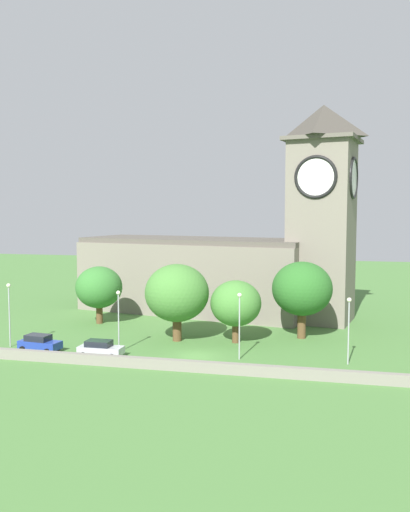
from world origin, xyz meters
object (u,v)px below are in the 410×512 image
at_px(streetlamp_west_mid, 118,311).
at_px(streetlamp_west_end, 9,305).
at_px(car_silver, 100,348).
at_px(tree_by_tower, 302,289).
at_px(church, 229,258).
at_px(streetlamp_east_mid, 349,320).
at_px(tree_churchyard, 236,304).
at_px(tree_riverside_west, 99,287).
at_px(tree_riverside_east, 177,293).
at_px(streetlamp_central, 239,315).
at_px(car_blue, 40,343).

bearing_deg(streetlamp_west_mid, streetlamp_west_end, -177.12).
height_order(car_silver, tree_by_tower, tree_by_tower).
relative_size(church, streetlamp_east_mid, 6.31).
height_order(streetlamp_west_end, tree_churchyard, tree_churchyard).
height_order(car_silver, tree_riverside_west, tree_riverside_west).
relative_size(church, tree_riverside_east, 4.67).
bearing_deg(streetlamp_east_mid, streetlamp_central, -176.70).
relative_size(streetlamp_west_end, tree_riverside_west, 0.92).
bearing_deg(car_blue, car_silver, -4.18).
height_order(tree_riverside_west, tree_churchyard, tree_riverside_west).
relative_size(streetlamp_west_end, streetlamp_west_mid, 1.07).
xyz_separation_m(tree_by_tower, tree_riverside_east, (-14.00, -4.60, -0.30)).
bearing_deg(tree_churchyard, car_blue, -156.60).
bearing_deg(tree_by_tower, streetlamp_central, -117.71).
bearing_deg(church, streetlamp_east_mid, -55.26).
relative_size(car_silver, tree_by_tower, 0.51).
bearing_deg(tree_riverside_west, streetlamp_west_mid, -58.41).
relative_size(streetlamp_west_mid, tree_churchyard, 0.92).
height_order(streetlamp_east_mid, tree_riverside_east, tree_riverside_east).
bearing_deg(car_silver, tree_riverside_east, 55.42).
bearing_deg(tree_riverside_west, streetlamp_west_end, -107.58).
xyz_separation_m(church, streetlamp_east_mid, (16.29, -23.49, -3.73)).
bearing_deg(streetlamp_west_mid, car_silver, -118.05).
bearing_deg(tree_by_tower, car_silver, -146.65).
height_order(car_silver, streetlamp_west_mid, streetlamp_west_mid).
bearing_deg(streetlamp_east_mid, streetlamp_west_mid, -178.29).
relative_size(church, streetlamp_west_mid, 6.32).
relative_size(car_silver, tree_churchyard, 0.65).
distance_m(tree_by_tower, tree_churchyard, 8.33).
xyz_separation_m(tree_churchyard, tree_riverside_east, (-6.77, -0.68, 1.06)).
xyz_separation_m(streetlamp_central, tree_by_tower, (5.66, 10.77, 1.32)).
distance_m(car_blue, car_silver, 7.28).
distance_m(streetlamp_east_mid, tree_riverside_west, 34.31).
xyz_separation_m(church, tree_churchyard, (4.01, -17.26, -3.67)).
xyz_separation_m(car_silver, tree_riverside_east, (5.82, 8.44, 4.72)).
bearing_deg(tree_churchyard, streetlamp_west_end, -162.51).
height_order(streetlamp_west_mid, tree_churchyard, tree_churchyard).
distance_m(streetlamp_west_mid, tree_by_tower, 21.63).
distance_m(car_blue, tree_by_tower, 30.24).
height_order(church, tree_riverside_west, church).
bearing_deg(streetlamp_central, tree_churchyard, 102.91).
bearing_deg(car_silver, streetlamp_west_end, 172.32).
distance_m(car_blue, streetlamp_west_end, 5.76).
xyz_separation_m(church, streetlamp_west_end, (-20.04, -24.84, -3.47)).
bearing_deg(church, car_silver, -108.02).
height_order(streetlamp_west_end, streetlamp_east_mid, streetlamp_west_end).
bearing_deg(car_silver, streetlamp_west_mid, 61.95).
height_order(church, streetlamp_central, church).
distance_m(church, tree_churchyard, 18.09).
distance_m(tree_by_tower, tree_riverside_west, 26.98).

